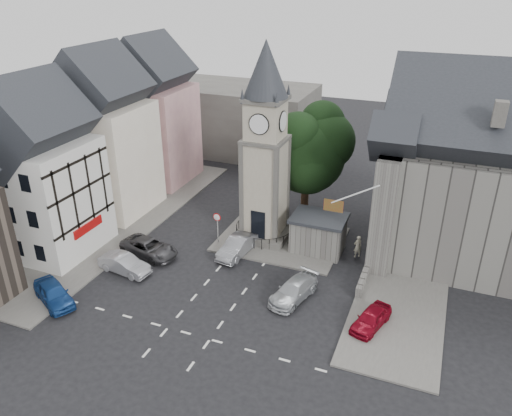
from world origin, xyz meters
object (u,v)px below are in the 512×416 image
at_px(clock_tower, 265,147).
at_px(stone_shelter, 318,234).
at_px(car_west_blue, 54,293).
at_px(pedestrian, 358,246).
at_px(car_east_red, 371,319).

distance_m(clock_tower, stone_shelter, 8.15).
relative_size(stone_shelter, car_west_blue, 1.01).
relative_size(clock_tower, stone_shelter, 3.78).
height_order(clock_tower, pedestrian, clock_tower).
height_order(clock_tower, car_east_red, clock_tower).
bearing_deg(car_west_blue, pedestrian, -24.64).
xyz_separation_m(clock_tower, pedestrian, (8.00, -0.32, -7.18)).
relative_size(stone_shelter, pedestrian, 2.28).
bearing_deg(car_east_red, pedestrian, 124.49).
relative_size(stone_shelter, car_east_red, 1.17).
xyz_separation_m(stone_shelter, car_east_red, (5.73, -8.07, -0.92)).
bearing_deg(stone_shelter, car_west_blue, -137.88).
distance_m(clock_tower, pedestrian, 10.75).
bearing_deg(clock_tower, car_east_red, -39.11).
xyz_separation_m(clock_tower, car_west_blue, (-10.13, -13.99, -7.40)).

